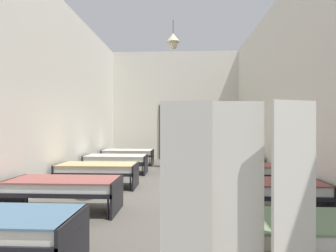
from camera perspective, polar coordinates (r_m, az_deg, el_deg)
name	(u,v)px	position (r m, az deg, el deg)	size (l,w,h in m)	color
ground_plane	(169,190)	(6.81, 0.11, -13.03)	(6.15, 11.83, 0.10)	#59544C
room_shell	(171,94)	(7.90, 0.55, 6.57)	(5.95, 11.43, 4.77)	silver
bed_right_row_0	(323,233)	(3.33, 29.27, -18.57)	(1.90, 0.84, 0.57)	black
bed_left_row_1	(64,186)	(5.26, -20.53, -11.55)	(1.90, 0.84, 0.57)	black
bed_right_row_1	(266,189)	(5.04, 19.42, -12.07)	(1.90, 0.84, 0.57)	black
bed_left_row_2	(98,169)	(7.02, -14.27, -8.59)	(1.90, 0.84, 0.57)	black
bed_right_row_2	(241,170)	(6.86, 14.86, -8.80)	(1.90, 0.84, 0.57)	black
bed_left_row_3	(116,159)	(8.83, -10.60, -6.77)	(1.90, 0.84, 0.57)	black
bed_right_row_3	(228,160)	(8.71, 12.25, -6.88)	(1.90, 0.84, 0.57)	black
bed_left_row_4	(128,153)	(10.68, -8.21, -5.57)	(1.90, 0.84, 0.57)	black
bed_right_row_4	(220,154)	(10.57, 10.57, -5.63)	(1.90, 0.84, 0.57)	black
nurse_near_aisle	(169,153)	(9.93, 0.23, -5.47)	(0.52, 0.52, 1.49)	white
nurse_mid_aisle	(190,169)	(6.30, 4.51, -8.75)	(0.52, 0.52, 1.49)	white
nurse_far_aisle	(209,222)	(3.00, 8.36, -18.84)	(0.52, 0.52, 1.49)	white
potted_plant	(177,146)	(9.75, 1.82, -4.15)	(0.64, 0.64, 1.16)	brown
privacy_screen	(239,208)	(2.36, 14.40, -16.01)	(1.25, 0.20, 1.70)	silver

